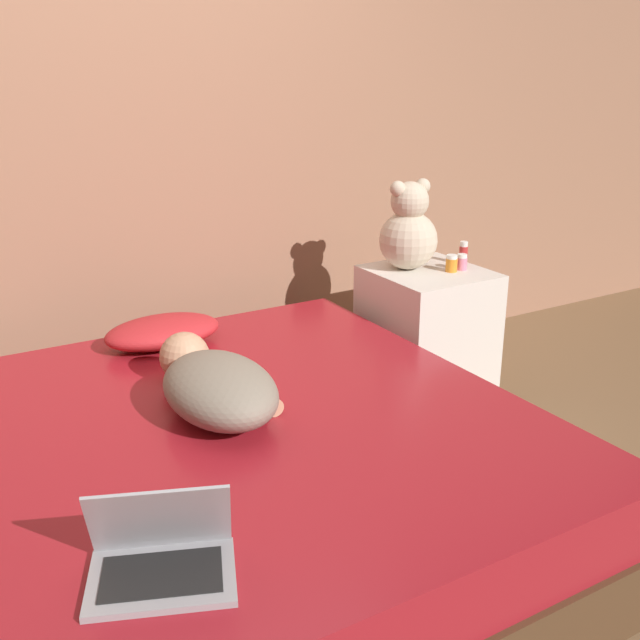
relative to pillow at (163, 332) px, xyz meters
name	(u,v)px	position (x,y,z in m)	size (l,w,h in m)	color
ground_plane	(252,535)	(0.02, -0.74, -0.50)	(12.00, 12.00, 0.00)	brown
wall_back	(112,112)	(0.02, 0.50, 0.80)	(8.00, 0.06, 2.60)	#996B51
bed	(250,478)	(0.02, -0.74, -0.28)	(1.73, 1.92, 0.44)	#4C331E
nightstand	(426,336)	(1.18, -0.18, -0.19)	(0.48, 0.49, 0.62)	silver
pillow	(163,332)	(0.00, 0.00, 0.00)	(0.46, 0.28, 0.11)	red
person_lying	(215,384)	(-0.05, -0.64, 0.04)	(0.35, 0.67, 0.19)	gray
laptop	(161,555)	(-0.47, -1.33, -0.01)	(0.38, 0.32, 0.21)	#9E9EA3
teddy_bear	(409,231)	(1.11, -0.10, 0.30)	(0.26, 0.26, 0.40)	beige
bottle_red	(463,253)	(1.38, -0.16, 0.17)	(0.04, 0.04, 0.10)	#B72D2D
bottle_pink	(462,262)	(1.31, -0.24, 0.16)	(0.05, 0.05, 0.07)	pink
bottle_orange	(452,263)	(1.25, -0.24, 0.16)	(0.05, 0.05, 0.08)	orange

